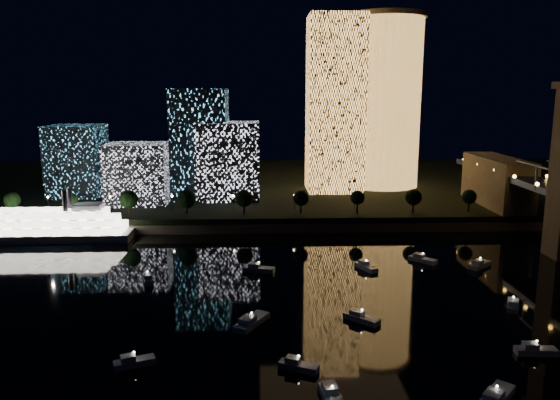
{
  "coord_description": "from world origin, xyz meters",
  "views": [
    {
      "loc": [
        -24.41,
        -99.5,
        47.57
      ],
      "look_at": [
        -18.62,
        55.0,
        16.47
      ],
      "focal_mm": 35.0,
      "sensor_mm": 36.0,
      "label": 1
    }
  ],
  "objects": [
    {
      "name": "riverboat",
      "position": [
        -95.41,
        74.16,
        4.4
      ],
      "size": [
        57.14,
        12.7,
        17.17
      ],
      "color": "silver",
      "rests_on": "ground"
    },
    {
      "name": "midrise_blocks",
      "position": [
        -59.61,
        120.3,
        22.0
      ],
      "size": [
        85.08,
        38.57,
        43.37
      ],
      "color": "silver",
      "rests_on": "far_bank"
    },
    {
      "name": "seawall",
      "position": [
        0.0,
        82.0,
        1.5
      ],
      "size": [
        420.0,
        6.0,
        3.0
      ],
      "primitive_type": "cube",
      "color": "#6B5E4C",
      "rests_on": "ground"
    },
    {
      "name": "tower_rectangular",
      "position": [
        7.62,
        133.92,
        41.61
      ],
      "size": [
        23.01,
        23.01,
        73.22
      ],
      "primitive_type": "cube",
      "color": "#FEAE51",
      "rests_on": "far_bank"
    },
    {
      "name": "street_lamps",
      "position": [
        -34.0,
        94.0,
        9.02
      ],
      "size": [
        132.7,
        0.7,
        5.65
      ],
      "color": "black",
      "rests_on": "far_bank"
    },
    {
      "name": "motorboats",
      "position": [
        -1.13,
        10.32,
        0.81
      ],
      "size": [
        102.52,
        78.49,
        2.78
      ],
      "color": "silver",
      "rests_on": "ground"
    },
    {
      "name": "far_bank",
      "position": [
        0.0,
        160.0,
        2.5
      ],
      "size": [
        420.0,
        160.0,
        5.0
      ],
      "primitive_type": "cube",
      "color": "black",
      "rests_on": "ground"
    },
    {
      "name": "ground",
      "position": [
        0.0,
        0.0,
        0.0
      ],
      "size": [
        520.0,
        520.0,
        0.0
      ],
      "primitive_type": "plane",
      "color": "black",
      "rests_on": "ground"
    },
    {
      "name": "esplanade_trees",
      "position": [
        -34.2,
        88.0,
        10.47
      ],
      "size": [
        165.46,
        6.66,
        8.83
      ],
      "color": "black",
      "rests_on": "far_bank"
    },
    {
      "name": "tower_cylindrical",
      "position": [
        31.01,
        144.52,
        42.68
      ],
      "size": [
        34.0,
        34.0,
        75.11
      ],
      "color": "#FEAE51",
      "rests_on": "far_bank"
    }
  ]
}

